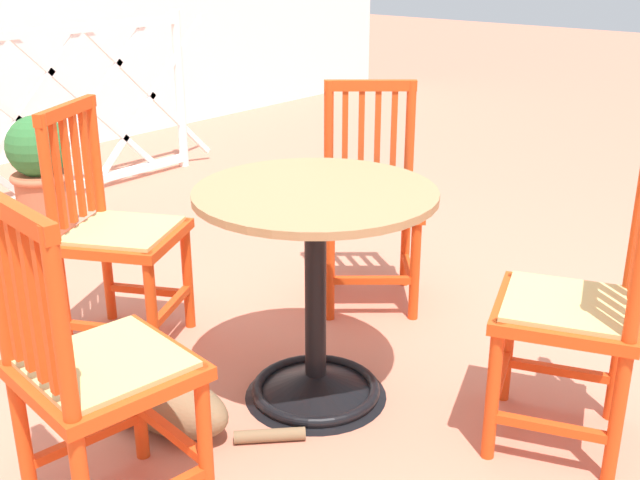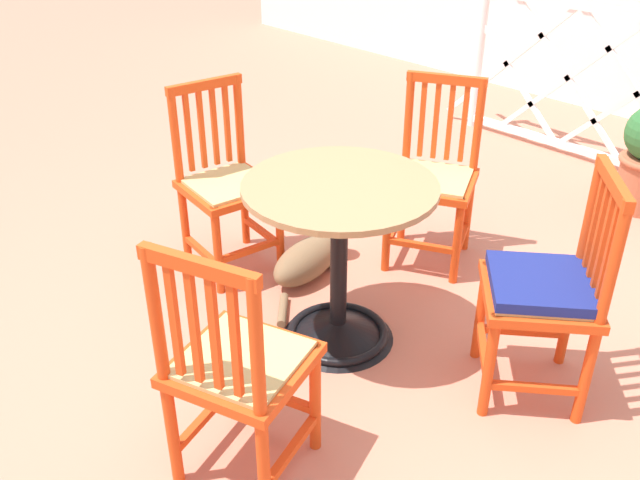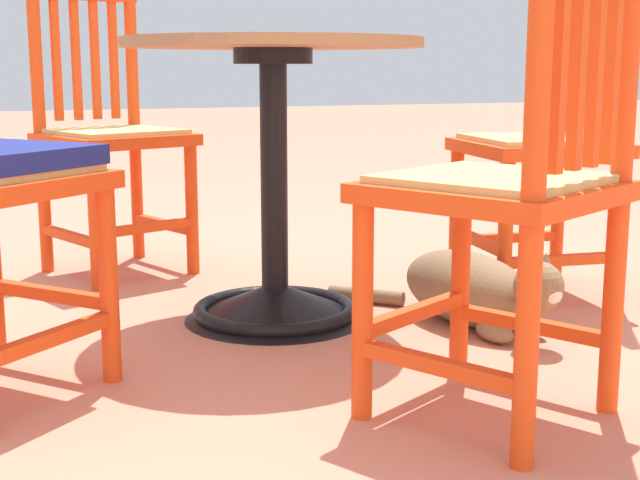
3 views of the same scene
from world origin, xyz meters
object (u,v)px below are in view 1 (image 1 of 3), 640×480
at_px(orange_chair_at_corner, 95,374).
at_px(orange_chair_facing_out, 370,200).
at_px(tabby_cat, 159,400).
at_px(orange_chair_by_planter, 576,312).
at_px(cafe_table, 316,320).
at_px(terracotta_planter, 41,171).
at_px(orange_chair_near_fence, 116,235).

relative_size(orange_chair_at_corner, orange_chair_facing_out, 1.00).
bearing_deg(orange_chair_facing_out, orange_chair_at_corner, -169.62).
xyz_separation_m(orange_chair_facing_out, tabby_cat, (-1.19, -0.06, -0.35)).
bearing_deg(orange_chair_by_planter, tabby_cat, 126.73).
distance_m(orange_chair_at_corner, tabby_cat, 0.54).
bearing_deg(orange_chair_facing_out, cafe_table, -156.34).
bearing_deg(tabby_cat, terracotta_planter, 67.32).
relative_size(tabby_cat, terracotta_planter, 1.11).
bearing_deg(orange_chair_facing_out, orange_chair_near_fence, 151.55).
bearing_deg(orange_chair_at_corner, cafe_table, -2.83).
bearing_deg(orange_chair_by_planter, orange_chair_near_fence, 106.71).
xyz_separation_m(orange_chair_at_corner, terracotta_planter, (1.14, 2.09, -0.11)).
bearing_deg(orange_chair_facing_out, tabby_cat, -177.14).
bearing_deg(orange_chair_by_planter, terracotta_planter, 89.37).
height_order(cafe_table, tabby_cat, cafe_table).
relative_size(cafe_table, orange_chair_at_corner, 0.83).
bearing_deg(tabby_cat, cafe_table, -30.18).
height_order(orange_chair_by_planter, tabby_cat, orange_chair_by_planter).
height_order(orange_chair_at_corner, orange_chair_facing_out, same).
relative_size(orange_chair_at_corner, orange_chair_near_fence, 1.00).
distance_m(orange_chair_facing_out, terracotta_planter, 1.86).
xyz_separation_m(orange_chair_near_fence, tabby_cat, (-0.28, -0.55, -0.34)).
bearing_deg(tabby_cat, orange_chair_near_fence, 62.79).
height_order(orange_chair_at_corner, orange_chair_by_planter, same).
bearing_deg(cafe_table, terracotta_planter, 81.24).
distance_m(orange_chair_near_fence, tabby_cat, 0.71).
relative_size(orange_chair_facing_out, tabby_cat, 1.32).
bearing_deg(orange_chair_near_fence, terracotta_planter, 69.31).
bearing_deg(orange_chair_at_corner, orange_chair_by_planter, -35.29).
bearing_deg(terracotta_planter, orange_chair_near_fence, -110.69).
relative_size(orange_chair_at_corner, terracotta_planter, 1.47).
xyz_separation_m(orange_chair_facing_out, terracotta_planter, (-0.41, 1.81, -0.12)).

